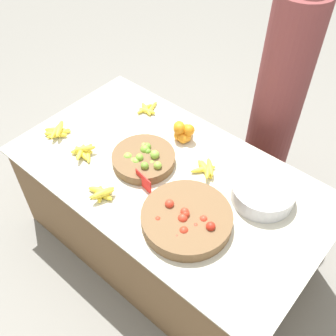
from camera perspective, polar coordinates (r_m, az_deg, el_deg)
The scene contains 13 objects.
ground_plane at distance 2.80m, azimuth 0.00°, elevation -10.59°, with size 12.00×12.00×0.00m, color gray.
market_table at distance 2.51m, azimuth 0.00°, elevation -6.27°, with size 1.83×1.03×0.70m.
lime_bowl at distance 2.28m, azimuth -3.55°, elevation 1.39°, with size 0.37×0.37×0.10m.
tomato_basket at distance 2.00m, azimuth 2.71°, elevation -7.35°, with size 0.46×0.46×0.10m.
orange_pile at distance 2.43m, azimuth 2.27°, elevation 5.26°, with size 0.17×0.14×0.13m.
metal_bowl at distance 2.15m, azimuth 13.60°, elevation -3.45°, with size 0.34×0.34×0.10m.
price_sign at distance 2.14m, azimuth -3.57°, elevation -1.97°, with size 0.13×0.03×0.10m.
banana_bunch_back_center at distance 2.65m, azimuth -3.03°, elevation 8.52°, with size 0.15×0.18×0.03m.
banana_bunch_front_right at distance 2.24m, azimuth 5.56°, elevation -0.16°, with size 0.16×0.15×0.06m.
banana_bunch_middle_left at distance 2.56m, azimuth -15.74°, elevation 5.10°, with size 0.17×0.17×0.06m.
banana_bunch_front_left at distance 2.39m, azimuth -12.20°, elevation 2.32°, with size 0.17×0.17×0.06m.
banana_bunch_front_center at distance 2.14m, azimuth -9.61°, elevation -3.64°, with size 0.17×0.14×0.06m.
vendor_person at distance 2.67m, azimuth 15.58°, elevation 8.85°, with size 0.31×0.31×1.68m.
Camera 1 is at (0.98, -1.14, 2.36)m, focal length 42.00 mm.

